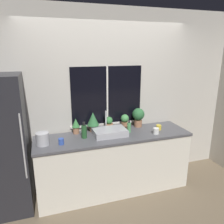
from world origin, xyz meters
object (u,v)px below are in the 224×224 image
(potted_plant_far_left, at_px, (76,125))
(potted_plant_center, at_px, (109,124))
(mug_blue, at_px, (61,141))
(mug_white, at_px, (156,131))
(sink, at_px, (110,132))
(potted_plant_far_right, at_px, (138,116))
(kettle, at_px, (43,138))
(potted_plant_left, at_px, (93,120))
(soap_bottle, at_px, (129,127))
(potted_plant_right, at_px, (125,121))
(mug_yellow, at_px, (159,127))
(bottle_tall, at_px, (84,131))

(potted_plant_far_left, height_order, potted_plant_center, potted_plant_far_left)
(mug_blue, relative_size, mug_white, 0.93)
(sink, relative_size, potted_plant_far_right, 1.57)
(mug_blue, height_order, kettle, kettle)
(potted_plant_far_right, relative_size, kettle, 1.66)
(potted_plant_left, height_order, soap_bottle, potted_plant_left)
(potted_plant_left, relative_size, mug_blue, 3.67)
(potted_plant_far_right, bearing_deg, mug_blue, -165.12)
(potted_plant_center, bearing_deg, kettle, -164.77)
(soap_bottle, bearing_deg, mug_white, -26.77)
(mug_blue, bearing_deg, potted_plant_center, 23.66)
(potted_plant_right, xyz_separation_m, soap_bottle, (-0.01, -0.20, -0.04))
(mug_yellow, bearing_deg, potted_plant_right, 153.71)
(potted_plant_left, distance_m, potted_plant_center, 0.26)
(mug_yellow, height_order, kettle, kettle)
(bottle_tall, bearing_deg, mug_blue, -159.22)
(potted_plant_far_left, xyz_separation_m, potted_plant_center, (0.51, 0.00, -0.03))
(soap_bottle, distance_m, mug_blue, 1.02)
(kettle, bearing_deg, potted_plant_center, 15.23)
(bottle_tall, relative_size, kettle, 1.29)
(mug_blue, bearing_deg, potted_plant_far_right, 14.88)
(sink, distance_m, kettle, 0.93)
(potted_plant_center, height_order, potted_plant_far_right, potted_plant_far_right)
(soap_bottle, bearing_deg, potted_plant_right, 87.67)
(soap_bottle, bearing_deg, potted_plant_far_left, 165.55)
(mug_white, bearing_deg, bottle_tall, 170.72)
(sink, xyz_separation_m, soap_bottle, (0.31, 0.01, 0.03))
(potted_plant_right, distance_m, soap_bottle, 0.20)
(potted_plant_far_left, distance_m, mug_white, 1.18)
(potted_plant_far_right, bearing_deg, kettle, -169.71)
(sink, xyz_separation_m, potted_plant_far_left, (-0.46, 0.21, 0.08))
(potted_plant_left, bearing_deg, potted_plant_center, 0.00)
(potted_plant_right, relative_size, soap_bottle, 1.15)
(bottle_tall, xyz_separation_m, mug_white, (1.04, -0.17, -0.05))
(sink, height_order, potted_plant_left, sink)
(kettle, bearing_deg, mug_white, -3.88)
(mug_blue, distance_m, mug_white, 1.37)
(potted_plant_far_left, bearing_deg, mug_blue, -126.69)
(mug_blue, distance_m, kettle, 0.24)
(potted_plant_far_left, distance_m, kettle, 0.55)
(kettle, bearing_deg, potted_plant_right, 12.14)
(potted_plant_far_right, distance_m, kettle, 1.50)
(bottle_tall, relative_size, mug_white, 2.68)
(potted_plant_center, relative_size, mug_yellow, 2.64)
(potted_plant_far_right, xyz_separation_m, bottle_tall, (-0.92, -0.21, -0.08))
(sink, xyz_separation_m, mug_yellow, (0.79, -0.03, -0.01))
(mug_yellow, bearing_deg, potted_plant_far_right, 136.15)
(mug_white, bearing_deg, sink, 165.88)
(sink, distance_m, potted_plant_right, 0.39)
(potted_plant_far_left, distance_m, potted_plant_far_right, 1.00)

